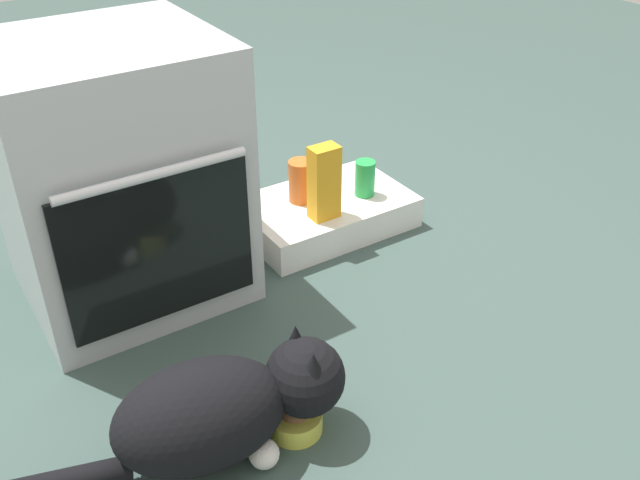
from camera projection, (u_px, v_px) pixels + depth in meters
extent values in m
plane|color=#384C47|center=(195.00, 348.00, 1.87)|extent=(8.00, 8.00, 0.00)
cube|color=#B7BABF|center=(117.00, 174.00, 1.91)|extent=(0.58, 0.53, 0.73)
cube|color=black|center=(160.00, 250.00, 1.76)|extent=(0.50, 0.01, 0.40)
cylinder|color=silver|center=(153.00, 175.00, 1.62)|extent=(0.47, 0.02, 0.02)
cube|color=white|center=(325.00, 213.00, 2.35)|extent=(0.55, 0.35, 0.11)
cylinder|color=#D1D14C|center=(295.00, 421.00, 1.62)|extent=(0.12, 0.12, 0.05)
sphere|color=brown|center=(295.00, 416.00, 1.61)|extent=(0.07, 0.07, 0.07)
ellipsoid|color=black|center=(201.00, 416.00, 1.48)|extent=(0.41, 0.30, 0.24)
sphere|color=black|center=(305.00, 377.00, 1.56)|extent=(0.18, 0.18, 0.18)
cone|color=black|center=(296.00, 340.00, 1.56)|extent=(0.06, 0.06, 0.08)
cone|color=black|center=(314.00, 369.00, 1.48)|extent=(0.06, 0.06, 0.08)
sphere|color=silver|center=(244.00, 412.00, 1.63)|extent=(0.07, 0.07, 0.07)
sphere|color=silver|center=(264.00, 454.00, 1.53)|extent=(0.07, 0.07, 0.07)
cylinder|color=#D16023|center=(301.00, 181.00, 2.28)|extent=(0.08, 0.08, 0.14)
cube|color=orange|center=(324.00, 183.00, 2.16)|extent=(0.09, 0.06, 0.24)
cylinder|color=green|center=(365.00, 178.00, 2.32)|extent=(0.07, 0.07, 0.12)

